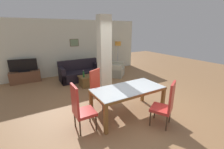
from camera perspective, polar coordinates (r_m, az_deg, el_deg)
ground_plane at (r=4.32m, az=5.88°, el=-14.73°), size 18.00×18.00×0.00m
back_wall at (r=7.94m, az=-14.16°, el=9.91°), size 7.20×0.09×2.70m
divider_pillar at (r=5.13m, az=-2.92°, el=6.69°), size 0.40×0.34×2.70m
dining_table at (r=4.03m, az=6.15°, el=-7.13°), size 1.89×0.92×0.78m
dining_chair_far_left at (r=4.50m, az=-5.25°, el=-5.07°), size 0.62×0.62×1.13m
dining_chair_head_left at (r=3.50m, az=-11.97°, el=-12.20°), size 0.46×0.46×1.13m
dining_chair_near_right at (r=3.80m, az=19.84°, el=-10.49°), size 0.63×0.63×1.13m
sofa at (r=7.07m, az=-11.95°, el=0.52°), size 1.83×0.85×0.89m
armchair at (r=7.46m, az=0.67°, el=1.74°), size 1.20×1.20×0.87m
coffee_table at (r=6.26m, az=-8.96°, el=-2.33°), size 0.75×0.56×0.42m
bottle at (r=6.07m, az=-10.77°, el=0.04°), size 0.07×0.07×0.28m
tv_stand at (r=7.57m, az=-30.13°, el=-0.79°), size 1.20×0.40×0.50m
tv_screen at (r=7.45m, az=-30.72°, el=2.97°), size 1.08×0.26×0.54m
floor_lamp at (r=8.51m, az=2.27°, el=10.75°), size 0.33×0.33×1.59m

